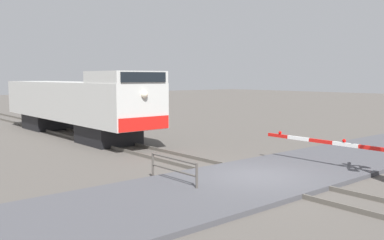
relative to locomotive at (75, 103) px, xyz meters
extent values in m
plane|color=#514C47|center=(0.00, -14.74, -2.03)|extent=(160.00, 160.00, 0.00)
cube|color=#59544C|center=(-0.72, -14.74, -1.96)|extent=(0.08, 80.00, 0.15)
cube|color=#59544C|center=(0.72, -14.74, -1.96)|extent=(0.08, 80.00, 0.15)
cube|color=#47474C|center=(0.00, -14.74, -1.95)|extent=(36.00, 4.78, 0.16)
cube|color=black|center=(0.00, -4.03, -1.51)|extent=(2.52, 3.20, 1.05)
cube|color=black|center=(0.00, 4.63, -1.51)|extent=(2.52, 3.20, 1.05)
cube|color=silver|center=(0.00, 0.30, 0.15)|extent=(2.97, 15.74, 2.27)
cube|color=silver|center=(0.00, -5.89, 1.59)|extent=(2.91, 3.37, 0.60)
cube|color=black|center=(0.00, -7.60, 1.59)|extent=(2.52, 0.06, 0.48)
cube|color=red|center=(0.00, -7.61, -0.63)|extent=(2.82, 0.08, 0.64)
sphere|color=#F2EACC|center=(0.00, -7.62, 0.78)|extent=(0.36, 0.36, 0.36)
cube|color=red|center=(3.44, -17.14, -0.96)|extent=(0.10, 1.06, 0.14)
cube|color=white|center=(3.44, -16.08, -0.96)|extent=(0.10, 1.06, 0.14)
cube|color=red|center=(3.44, -15.02, -0.96)|extent=(0.10, 1.06, 0.14)
cube|color=white|center=(3.44, -13.96, -0.96)|extent=(0.10, 1.06, 0.14)
cube|color=red|center=(3.44, -12.89, -0.96)|extent=(0.10, 1.06, 0.14)
sphere|color=red|center=(3.44, -16.01, -0.82)|extent=(0.14, 0.14, 0.14)
sphere|color=red|center=(3.44, -12.99, -0.82)|extent=(0.14, 0.14, 0.14)
cylinder|color=#4C4742|center=(-2.72, -14.60, -1.56)|extent=(0.08, 0.08, 0.95)
cylinder|color=#4C4742|center=(-2.72, -12.21, -1.56)|extent=(0.08, 0.08, 0.95)
cylinder|color=#4C4742|center=(-2.72, -13.40, -1.12)|extent=(0.06, 2.39, 0.06)
cylinder|color=#4C4742|center=(-2.72, -13.40, -1.51)|extent=(0.06, 2.39, 0.06)
camera|label=1|loc=(-11.12, -24.34, 1.59)|focal=39.30mm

